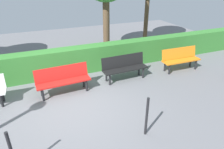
% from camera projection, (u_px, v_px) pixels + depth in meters
% --- Properties ---
extents(ground_plane, '(18.94, 18.94, 0.00)m').
position_uv_depth(ground_plane, '(72.00, 106.00, 5.81)').
color(ground_plane, slate).
extents(bench_orange, '(1.54, 0.50, 0.86)m').
position_uv_depth(bench_orange, '(180.00, 58.00, 7.86)').
color(bench_orange, orange).
rests_on(bench_orange, ground_plane).
extents(bench_black, '(1.63, 0.50, 0.86)m').
position_uv_depth(bench_black, '(124.00, 66.00, 7.14)').
color(bench_black, black).
rests_on(bench_black, ground_plane).
extents(bench_red, '(1.67, 0.53, 0.86)m').
position_uv_depth(bench_red, '(63.00, 79.00, 6.29)').
color(bench_red, red).
rests_on(bench_red, ground_plane).
extents(hedge_row, '(14.94, 0.55, 0.99)m').
position_uv_depth(hedge_row, '(86.00, 59.00, 7.75)').
color(hedge_row, '#387F33').
rests_on(hedge_row, ground_plane).
extents(railing_post_mid, '(0.06, 0.06, 1.00)m').
position_uv_depth(railing_post_mid, '(147.00, 117.00, 4.59)').
color(railing_post_mid, black).
rests_on(railing_post_mid, ground_plane).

